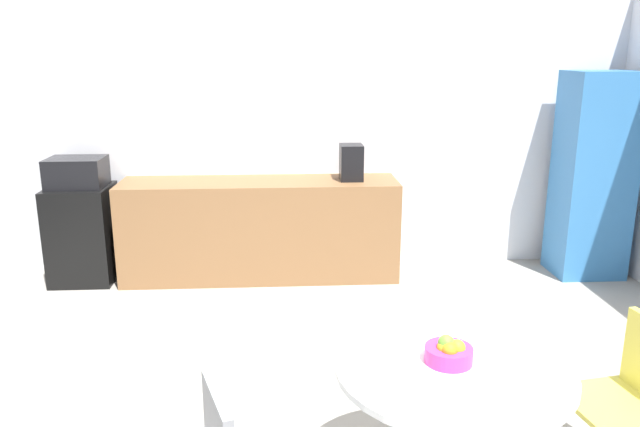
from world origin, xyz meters
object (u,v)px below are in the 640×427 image
at_px(mini_fridge, 83,234).
at_px(locker_cabinet, 593,176).
at_px(coffee_maker, 351,162).
at_px(microwave, 77,172).
at_px(chair_yellow, 635,386).
at_px(round_table, 452,397).
at_px(fruit_bowl, 449,352).
at_px(mug_white, 354,173).

relative_size(mini_fridge, locker_cabinet, 0.47).
bearing_deg(locker_cabinet, coffee_maker, 177.39).
height_order(mini_fridge, locker_cabinet, locker_cabinet).
height_order(mini_fridge, microwave, microwave).
bearing_deg(locker_cabinet, microwave, 178.76).
bearing_deg(chair_yellow, round_table, -170.72).
relative_size(round_table, fruit_bowl, 4.91).
bearing_deg(round_table, microwave, 129.05).
bearing_deg(mug_white, round_table, -88.87).
height_order(microwave, round_table, microwave).
height_order(mini_fridge, chair_yellow, mini_fridge).
height_order(microwave, coffee_maker, coffee_maker).
bearing_deg(microwave, locker_cabinet, -1.24).
xyz_separation_m(mini_fridge, fruit_bowl, (2.51, -3.09, 0.36)).
distance_m(mini_fridge, microwave, 0.56).
relative_size(microwave, chair_yellow, 0.58).
xyz_separation_m(mini_fridge, chair_yellow, (3.43, -2.96, 0.09)).
xyz_separation_m(locker_cabinet, coffee_maker, (-2.20, 0.10, 0.13)).
relative_size(microwave, fruit_bowl, 2.32).
xyz_separation_m(microwave, fruit_bowl, (2.51, -3.09, -0.21)).
bearing_deg(mug_white, mini_fridge, -177.82).
relative_size(locker_cabinet, chair_yellow, 2.24).
xyz_separation_m(mini_fridge, locker_cabinet, (4.62, -0.10, 0.50)).
relative_size(round_table, chair_yellow, 1.22).
bearing_deg(round_table, coffee_maker, 91.88).
bearing_deg(locker_cabinet, mini_fridge, 178.76).
relative_size(locker_cabinet, coffee_maker, 5.82).
relative_size(mini_fridge, chair_yellow, 1.04).
bearing_deg(mug_white, chair_yellow, -72.29).
xyz_separation_m(microwave, coffee_maker, (2.42, 0.00, 0.06)).
xyz_separation_m(round_table, fruit_bowl, (-0.02, 0.02, 0.20)).
xyz_separation_m(microwave, chair_yellow, (3.43, -2.96, -0.47)).
bearing_deg(mini_fridge, fruit_bowl, -50.93).
bearing_deg(microwave, fruit_bowl, -50.93).
height_order(locker_cabinet, round_table, locker_cabinet).
bearing_deg(microwave, chair_yellow, -40.76).
distance_m(round_table, fruit_bowl, 0.21).
bearing_deg(mug_white, microwave, -177.82).
relative_size(locker_cabinet, mug_white, 14.43).
bearing_deg(coffee_maker, microwave, 180.00).
xyz_separation_m(mini_fridge, round_table, (2.52, -3.11, 0.15)).
height_order(chair_yellow, fruit_bowl, fruit_bowl).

